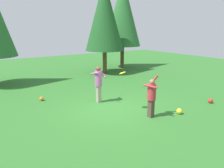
{
  "coord_description": "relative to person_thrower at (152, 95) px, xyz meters",
  "views": [
    {
      "loc": [
        -5.19,
        -7.67,
        3.54
      ],
      "look_at": [
        0.25,
        0.37,
        1.05
      ],
      "focal_mm": 35.25,
      "sensor_mm": 36.0,
      "label": 1
    }
  ],
  "objects": [
    {
      "name": "frisbee",
      "position": [
        -0.58,
        1.17,
        0.77
      ],
      "size": [
        0.38,
        0.38,
        0.11
      ],
      "color": "yellow"
    },
    {
      "name": "ball_red",
      "position": [
        3.6,
        -0.37,
        -0.82
      ],
      "size": [
        0.23,
        0.23,
        0.23
      ],
      "primitive_type": "sphere",
      "color": "red",
      "rests_on": "ground_plane"
    },
    {
      "name": "tree_right",
      "position": [
        3.23,
        8.63,
        3.5
      ],
      "size": [
        2.97,
        2.97,
        7.1
      ],
      "color": "brown",
      "rests_on": "ground_plane"
    },
    {
      "name": "ball_orange",
      "position": [
        -3.07,
        4.57,
        -0.84
      ],
      "size": [
        0.2,
        0.2,
        0.2
      ],
      "primitive_type": "sphere",
      "color": "orange",
      "rests_on": "ground_plane"
    },
    {
      "name": "ball_yellow",
      "position": [
        1.22,
        -0.45,
        -0.82
      ],
      "size": [
        0.24,
        0.24,
        0.24
      ],
      "primitive_type": "sphere",
      "color": "yellow",
      "rests_on": "ground_plane"
    },
    {
      "name": "person_catcher",
      "position": [
        -0.81,
        2.79,
        0.12
      ],
      "size": [
        0.56,
        0.64,
        1.78
      ],
      "rotation": [
        0.0,
        0.0,
        -1.43
      ],
      "color": "gray",
      "rests_on": "ground_plane"
    },
    {
      "name": "tree_far_right",
      "position": [
        5.94,
        9.96,
        3.85
      ],
      "size": [
        3.21,
        3.21,
        7.66
      ],
      "color": "brown",
      "rests_on": "ground_plane"
    },
    {
      "name": "person_thrower",
      "position": [
        0.0,
        0.0,
        0.0
      ],
      "size": [
        0.64,
        0.63,
        1.74
      ],
      "rotation": [
        0.0,
        0.0,
        2.03
      ],
      "color": "#4C382D",
      "rests_on": "ground_plane"
    },
    {
      "name": "ground_plane",
      "position": [
        -0.81,
        1.61,
        -0.94
      ],
      "size": [
        40.0,
        40.0,
        0.0
      ],
      "primitive_type": "plane",
      "color": "#2D6B28"
    }
  ]
}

